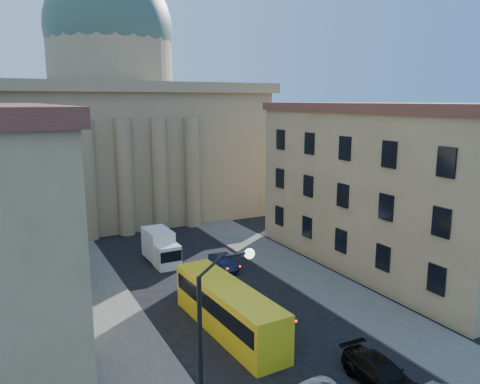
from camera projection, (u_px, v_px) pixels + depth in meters
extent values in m
cube|color=#4E4C48|center=(123.00, 348.00, 28.46)|extent=(5.00, 60.00, 0.15)
cube|color=#4E4C48|center=(343.00, 296.00, 36.13)|extent=(5.00, 60.00, 0.15)
cube|color=#8F7E58|center=(115.00, 152.00, 63.88)|extent=(34.00, 26.00, 16.00)
cube|color=#8F7E58|center=(112.00, 89.00, 62.26)|extent=(35.50, 27.50, 1.20)
cylinder|color=#8F7E58|center=(111.00, 61.00, 61.57)|extent=(16.00, 16.00, 8.00)
sphere|color=#435B4D|center=(109.00, 29.00, 60.80)|extent=(16.40, 16.40, 16.40)
cube|color=#8F7E58|center=(256.00, 162.00, 72.09)|extent=(13.00, 13.00, 11.00)
cone|color=brown|center=(257.00, 113.00, 70.65)|extent=(26.02, 26.02, 4.00)
cylinder|color=#8F7E58|center=(88.00, 180.00, 49.96)|extent=(1.80, 1.80, 13.00)
cylinder|color=#8F7E58|center=(125.00, 178.00, 51.76)|extent=(1.80, 1.80, 13.00)
cylinder|color=#8F7E58|center=(160.00, 175.00, 53.57)|extent=(1.80, 1.80, 13.00)
cylinder|color=#8F7E58|center=(192.00, 173.00, 55.37)|extent=(1.80, 1.80, 13.00)
cube|color=tan|center=(392.00, 190.00, 42.11)|extent=(11.00, 26.00, 14.00)
cube|color=brown|center=(397.00, 108.00, 40.71)|extent=(11.60, 26.60, 0.80)
cylinder|color=black|center=(200.00, 367.00, 19.44)|extent=(0.20, 0.20, 8.00)
cylinder|color=black|center=(211.00, 266.00, 18.85)|extent=(1.30, 0.12, 0.96)
cylinder|color=black|center=(233.00, 255.00, 19.24)|extent=(1.30, 0.12, 0.12)
sphere|color=white|center=(249.00, 254.00, 19.59)|extent=(0.44, 0.44, 0.44)
imported|color=black|center=(381.00, 374.00, 24.69)|extent=(2.16, 5.07, 1.46)
imported|color=#4C4C51|center=(268.00, 312.00, 31.92)|extent=(1.69, 4.08, 1.38)
imported|color=black|center=(223.00, 262.00, 41.90)|extent=(1.49, 3.98, 1.30)
cube|color=yellow|center=(228.00, 309.00, 30.46)|extent=(3.07, 11.11, 3.10)
cube|color=black|center=(228.00, 302.00, 30.36)|extent=(3.10, 10.52, 1.10)
cylinder|color=black|center=(247.00, 356.00, 26.78)|extent=(0.35, 1.01, 1.00)
cylinder|color=black|center=(275.00, 347.00, 27.77)|extent=(0.35, 1.01, 1.00)
cylinder|color=black|center=(189.00, 305.00, 33.55)|extent=(0.35, 1.01, 1.00)
cylinder|color=black|center=(214.00, 299.00, 34.54)|extent=(0.35, 1.01, 1.00)
cube|color=silver|center=(167.00, 256.00, 42.25)|extent=(2.11, 2.20, 2.15)
cube|color=black|center=(171.00, 257.00, 41.31)|extent=(1.97, 0.15, 0.99)
cube|color=silver|center=(158.00, 244.00, 44.24)|extent=(2.23, 3.81, 2.78)
cylinder|color=black|center=(159.00, 266.00, 41.65)|extent=(0.27, 0.81, 0.81)
cylinder|color=black|center=(178.00, 263.00, 42.49)|extent=(0.27, 0.81, 0.81)
cylinder|color=black|center=(147.00, 255.00, 44.74)|extent=(0.27, 0.81, 0.81)
cylinder|color=black|center=(165.00, 252.00, 45.58)|extent=(0.27, 0.81, 0.81)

